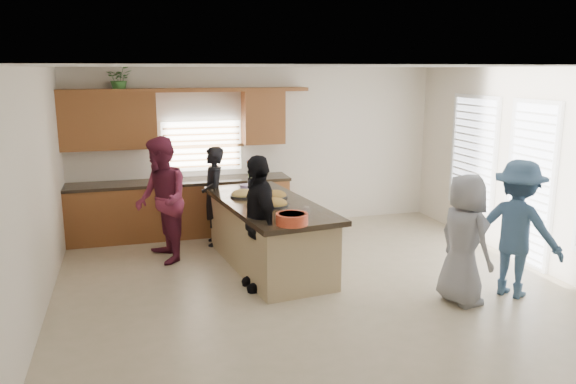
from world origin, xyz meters
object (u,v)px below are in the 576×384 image
object	(u,v)px
woman_left_back	(214,196)
woman_left_front	(259,223)
woman_right_back	(517,229)
island	(269,236)
salad_bowl	(292,218)
woman_left_mid	(162,200)
woman_right_front	(464,240)

from	to	relation	value
woman_left_back	woman_left_front	xyz separation A→B (m)	(0.27, -1.99, 0.08)
woman_left_back	woman_left_front	bearing A→B (deg)	11.58
woman_left_front	woman_right_back	bearing A→B (deg)	66.01
woman_left_back	woman_right_back	size ratio (longest dim) A/B	0.93
island	woman_right_back	bearing A→B (deg)	-41.39
salad_bowl	woman_left_back	bearing A→B (deg)	102.95
woman_left_back	woman_right_back	xyz separation A→B (m)	(3.26, -3.10, 0.06)
woman_left_front	woman_right_back	size ratio (longest dim) A/B	1.02
woman_left_mid	woman_right_back	world-z (taller)	woman_left_mid
island	woman_right_back	size ratio (longest dim) A/B	1.65
woman_right_front	salad_bowl	bearing A→B (deg)	62.35
island	salad_bowl	world-z (taller)	salad_bowl
woman_left_back	woman_left_mid	size ratio (longest dim) A/B	0.86
woman_left_back	woman_right_front	distance (m)	4.01
woman_left_front	woman_right_front	xyz separation A→B (m)	(2.23, -1.15, -0.07)
woman_left_front	woman_right_back	xyz separation A→B (m)	(2.99, -1.11, -0.01)
salad_bowl	woman_right_back	distance (m)	2.77
woman_left_mid	woman_right_front	xyz separation A→B (m)	(3.35, -2.52, -0.13)
island	salad_bowl	size ratio (longest dim) A/B	7.27
woman_left_front	woman_right_back	world-z (taller)	woman_left_front
salad_bowl	woman_right_front	size ratio (longest dim) A/B	0.25
salad_bowl	island	bearing A→B (deg)	89.36
woman_left_front	woman_right_front	size ratio (longest dim) A/B	1.09
woman_left_mid	island	bearing A→B (deg)	54.80
salad_bowl	woman_left_front	world-z (taller)	woman_left_front
island	woman_left_back	world-z (taller)	woman_left_back
woman_left_mid	woman_left_front	world-z (taller)	woman_left_mid
salad_bowl	woman_left_back	distance (m)	2.55
woman_left_mid	woman_left_front	bearing A→B (deg)	28.36
salad_bowl	woman_right_front	bearing A→B (deg)	-18.91
woman_right_back	woman_left_front	bearing A→B (deg)	36.77
salad_bowl	woman_left_front	distance (m)	0.59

